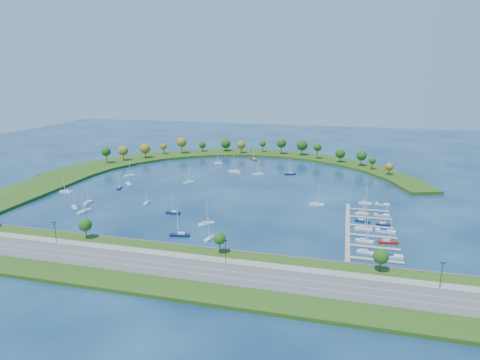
% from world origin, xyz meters
% --- Properties ---
extents(ground, '(700.00, 700.00, 0.00)m').
position_xyz_m(ground, '(0.00, 0.00, 0.00)').
color(ground, '#061A3B').
rests_on(ground, ground).
extents(south_shoreline, '(420.00, 43.10, 11.60)m').
position_xyz_m(south_shoreline, '(0.03, -122.88, 1.00)').
color(south_shoreline, '#2B4C14').
rests_on(south_shoreline, ground).
extents(breakwater, '(286.74, 247.64, 2.00)m').
position_xyz_m(breakwater, '(-46.33, 48.72, 0.99)').
color(breakwater, '#2B4C14').
rests_on(breakwater, ground).
extents(breakwater_trees, '(233.41, 89.64, 15.26)m').
position_xyz_m(breakwater_trees, '(-18.31, 90.85, 10.78)').
color(breakwater_trees, '#382314').
rests_on(breakwater_trees, breakwater).
extents(harbor_tower, '(2.60, 2.60, 4.15)m').
position_xyz_m(harbor_tower, '(-14.01, 117.04, 4.13)').
color(harbor_tower, gray).
rests_on(harbor_tower, breakwater).
extents(dock_system, '(24.28, 82.00, 1.60)m').
position_xyz_m(dock_system, '(85.30, -61.00, 0.35)').
color(dock_system, gray).
rests_on(dock_system, ground).
extents(moored_boat_0, '(8.58, 3.43, 12.26)m').
position_xyz_m(moored_boat_0, '(59.92, -25.65, 0.91)').
color(moored_boat_0, silver).
rests_on(moored_boat_0, ground).
extents(moored_boat_1, '(4.43, 7.79, 11.05)m').
position_xyz_m(moored_boat_1, '(-72.45, -23.01, 0.88)').
color(moored_boat_1, '#0B1B44').
rests_on(moored_boat_1, ground).
extents(moored_boat_2, '(8.00, 6.21, 11.83)m').
position_xyz_m(moored_boat_2, '(10.88, 38.20, 0.90)').
color(moored_boat_2, silver).
rests_on(moored_boat_2, ground).
extents(moored_boat_3, '(7.50, 7.77, 12.41)m').
position_xyz_m(moored_boat_3, '(6.82, -72.52, 0.92)').
color(moored_boat_3, silver).
rests_on(moored_boat_3, ground).
extents(moored_boat_4, '(7.69, 7.50, 12.34)m').
position_xyz_m(moored_boat_4, '(-3.87, 89.94, 0.92)').
color(moored_boat_4, maroon).
rests_on(moored_boat_4, ground).
extents(moored_boat_5, '(2.12, 6.68, 9.72)m').
position_xyz_m(moored_boat_5, '(-39.51, -47.30, 0.85)').
color(moored_boat_5, silver).
rests_on(moored_boat_5, ground).
extents(moored_boat_6, '(8.61, 2.99, 12.44)m').
position_xyz_m(moored_boat_6, '(-101.57, -40.01, 0.92)').
color(moored_boat_6, silver).
rests_on(moored_boat_6, ground).
extents(moored_boat_7, '(6.93, 7.70, 11.94)m').
position_xyz_m(moored_boat_7, '(-82.99, 9.12, 0.90)').
color(moored_boat_7, silver).
rests_on(moored_boat_7, ground).
extents(moored_boat_8, '(8.15, 2.40, 11.93)m').
position_xyz_m(moored_boat_8, '(-16.69, -60.67, 0.90)').
color(moored_boat_8, '#0B1B44').
rests_on(moored_boat_8, ground).
extents(moored_boat_9, '(9.82, 3.94, 14.04)m').
position_xyz_m(moored_boat_9, '(-0.46, -89.99, 0.97)').
color(moored_boat_9, '#0B1B44').
rests_on(moored_boat_9, ground).
extents(moored_boat_10, '(4.19, 7.67, 10.87)m').
position_xyz_m(moored_boat_10, '(14.81, -89.94, 0.88)').
color(moored_boat_10, silver).
rests_on(moored_boat_10, ground).
extents(moored_boat_11, '(8.70, 6.13, 12.61)m').
position_xyz_m(moored_boat_11, '(34.78, 44.94, 0.92)').
color(moored_boat_11, '#0B1B44').
rests_on(moored_boat_11, ground).
extents(moored_boat_12, '(2.68, 7.99, 11.56)m').
position_xyz_m(moored_boat_12, '(-73.73, -56.84, 0.89)').
color(moored_boat_12, silver).
rests_on(moored_boat_12, ground).
extents(moored_boat_13, '(10.15, 3.99, 14.52)m').
position_xyz_m(moored_boat_13, '(-8.41, 41.06, 0.99)').
color(moored_boat_13, silver).
rests_on(moored_boat_13, ground).
extents(moored_boat_14, '(6.53, 7.49, 11.47)m').
position_xyz_m(moored_boat_14, '(-31.90, 1.94, 0.89)').
color(moored_boat_14, silver).
rests_on(moored_boat_14, ground).
extents(moored_boat_15, '(4.95, 8.56, 12.15)m').
position_xyz_m(moored_boat_15, '(-66.19, -71.05, 0.91)').
color(moored_boat_15, silver).
rests_on(moored_boat_15, ground).
extents(moored_boat_16, '(7.58, 2.88, 10.87)m').
position_xyz_m(moored_boat_16, '(-30.46, 68.05, 0.88)').
color(moored_boat_16, silver).
rests_on(moored_boat_16, ground).
extents(moored_boat_17, '(7.05, 6.88, 11.31)m').
position_xyz_m(moored_boat_17, '(-75.98, -66.49, 0.89)').
color(moored_boat_17, silver).
rests_on(moored_boat_17, ground).
extents(moored_boat_18, '(7.64, 7.14, 12.02)m').
position_xyz_m(moored_boat_18, '(-71.60, -12.20, 0.91)').
color(moored_boat_18, silver).
rests_on(moored_boat_18, ground).
extents(docked_boat_0, '(7.49, 3.24, 10.65)m').
position_xyz_m(docked_boat_0, '(85.54, -87.52, 0.87)').
color(docked_boat_0, silver).
rests_on(docked_boat_0, ground).
extents(docked_boat_1, '(9.67, 3.49, 1.93)m').
position_xyz_m(docked_boat_1, '(95.96, -89.31, 0.71)').
color(docked_boat_1, silver).
rests_on(docked_boat_1, ground).
extents(docked_boat_2, '(8.20, 3.11, 11.77)m').
position_xyz_m(docked_boat_2, '(85.52, -75.11, 0.90)').
color(docked_boat_2, silver).
rests_on(docked_boat_2, ground).
extents(docked_boat_3, '(9.35, 4.01, 13.31)m').
position_xyz_m(docked_boat_3, '(96.00, -73.83, 0.95)').
color(docked_boat_3, maroon).
rests_on(docked_boat_3, ground).
extents(docked_boat_4, '(8.70, 2.72, 12.66)m').
position_xyz_m(docked_boat_4, '(85.51, -59.52, 0.93)').
color(docked_boat_4, silver).
rests_on(docked_boat_4, ground).
extents(docked_boat_5, '(9.69, 3.86, 1.92)m').
position_xyz_m(docked_boat_5, '(95.96, -59.78, 0.71)').
color(docked_boat_5, silver).
rests_on(docked_boat_5, ground).
extents(docked_boat_6, '(8.08, 3.44, 11.51)m').
position_xyz_m(docked_boat_6, '(85.53, -47.74, 0.89)').
color(docked_boat_6, '#0B1B44').
rests_on(docked_boat_6, ground).
extents(docked_boat_7, '(7.71, 2.17, 11.33)m').
position_xyz_m(docked_boat_7, '(96.03, -50.27, 0.89)').
color(docked_boat_7, '#0B1B44').
rests_on(docked_boat_7, ground).
extents(docked_boat_8, '(7.25, 2.56, 10.45)m').
position_xyz_m(docked_boat_8, '(85.54, -35.62, 0.87)').
color(docked_boat_8, silver).
rests_on(docked_boat_8, ground).
extents(docked_boat_9, '(8.36, 2.68, 1.69)m').
position_xyz_m(docked_boat_9, '(95.98, -35.33, 0.62)').
color(docked_boat_9, silver).
rests_on(docked_boat_9, ground).
extents(docked_boat_10, '(7.72, 2.73, 11.13)m').
position_xyz_m(docked_boat_10, '(87.93, -16.16, 0.88)').
color(docked_boat_10, silver).
rests_on(docked_boat_10, ground).
extents(docked_boat_11, '(8.42, 3.50, 1.67)m').
position_xyz_m(docked_boat_11, '(97.88, -15.03, 0.61)').
color(docked_boat_11, silver).
rests_on(docked_boat_11, ground).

